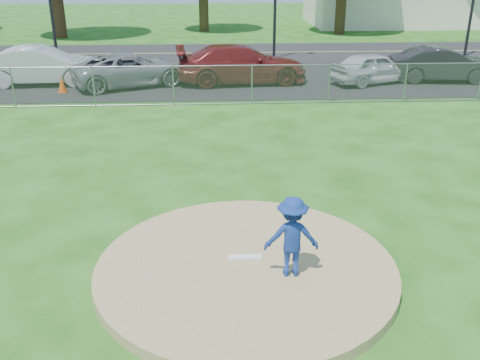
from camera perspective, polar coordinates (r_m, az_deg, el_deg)
The scene contains 13 objects.
ground at distance 19.02m, azimuth -1.32°, elevation 6.55°, with size 120.00×120.00×0.00m, color #194F11.
pitchers_mound at distance 9.77m, azimuth 0.65°, elevation -9.44°, with size 5.40×5.40×0.20m, color #9D8656.
pitching_rubber at distance 9.88m, azimuth 0.58°, elevation -8.23°, with size 0.60×0.15×0.04m, color white.
chain_link_fence at distance 20.77m, azimuth -1.53°, elevation 10.07°, with size 40.00×0.06×1.50m, color gray.
parking_lot at distance 25.32m, azimuth -1.82°, elevation 10.66°, with size 50.00×8.00×0.01m, color black.
street at distance 32.69m, azimuth -2.16°, elevation 13.41°, with size 60.00×7.00×0.01m, color black.
pitcher at distance 9.14m, azimuth 5.55°, elevation -6.04°, with size 0.93×0.54×1.44m, color navy.
traffic_cone at distance 23.96m, azimuth -18.46°, elevation 9.69°, with size 0.36×0.36×0.70m, color #E14E0B.
parked_car_white at distance 25.71m, azimuth -20.38°, elevation 11.37°, with size 1.76×5.05×1.67m, color silver.
parked_car_gray at distance 24.39m, azimuth -11.56°, elevation 11.46°, with size 2.35×5.09×1.41m, color gray.
parked_car_darkred at distance 24.46m, azimuth 0.16°, elevation 12.27°, with size 2.36×5.81×1.69m, color maroon.
parked_car_pearl at distance 25.18m, azimuth 14.06°, elevation 11.54°, with size 1.62×4.03×1.37m, color silver.
parked_car_charcoal at distance 26.48m, azimuth 20.80°, elevation 11.45°, with size 1.61×4.61×1.52m, color black.
Camera 1 is at (-0.56, -8.25, 5.31)m, focal length 40.00 mm.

